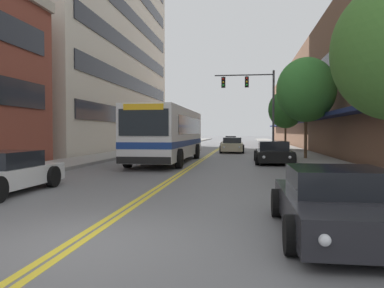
{
  "coord_description": "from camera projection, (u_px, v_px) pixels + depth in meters",
  "views": [
    {
      "loc": [
        2.76,
        -5.86,
        1.83
      ],
      "look_at": [
        -1.48,
        24.31,
        0.84
      ],
      "focal_mm": 35.0,
      "sensor_mm": 36.0,
      "label": 1
    }
  ],
  "objects": [
    {
      "name": "sidewalk_left",
      "position": [
        161.0,
        147.0,
        43.83
      ],
      "size": [
        2.95,
        106.0,
        0.17
      ],
      "color": "gray",
      "rests_on": "ground_plane"
    },
    {
      "name": "car_charcoal_parked_right_foreground",
      "position": [
        338.0,
        204.0,
        6.68
      ],
      "size": [
        2.16,
        4.23,
        1.18
      ],
      "color": "#232328",
      "rests_on": "ground_plane"
    },
    {
      "name": "car_silver_moving_lead",
      "position": [
        231.0,
        140.0,
        55.96
      ],
      "size": [
        2.04,
        4.9,
        1.21
      ],
      "color": "#B7B7BC",
      "rests_on": "ground_plane"
    },
    {
      "name": "traffic_signal_mast",
      "position": [
        254.0,
        95.0,
        32.11
      ],
      "size": [
        5.12,
        0.38,
        7.08
      ],
      "color": "#47474C",
      "rests_on": "ground_plane"
    },
    {
      "name": "centre_line",
      "position": [
        220.0,
        148.0,
        42.86
      ],
      "size": [
        0.34,
        106.0,
        0.01
      ],
      "color": "yellow",
      "rests_on": "ground_plane"
    },
    {
      "name": "street_tree_right_far",
      "position": [
        286.0,
        109.0,
        35.42
      ],
      "size": [
        3.25,
        3.25,
        5.58
      ],
      "color": "brown",
      "rests_on": "sidewalk_right"
    },
    {
      "name": "storefront_row_right",
      "position": [
        336.0,
        99.0,
        40.92
      ],
      "size": [
        9.1,
        68.0,
        10.86
      ],
      "color": "brown",
      "rests_on": "ground_plane"
    },
    {
      "name": "car_black_parked_right_mid",
      "position": [
        273.0,
        153.0,
        21.95
      ],
      "size": [
        2.18,
        4.79,
        1.28
      ],
      "color": "black",
      "rests_on": "ground_plane"
    },
    {
      "name": "car_champagne_moving_third",
      "position": [
        230.0,
        143.0,
        42.17
      ],
      "size": [
        2.05,
        4.71,
        1.19
      ],
      "color": "beige",
      "rests_on": "ground_plane"
    },
    {
      "name": "city_bus",
      "position": [
        169.0,
        133.0,
        22.7
      ],
      "size": [
        2.96,
        11.38,
        3.16
      ],
      "color": "silver",
      "rests_on": "ground_plane"
    },
    {
      "name": "ground_plane",
      "position": [
        220.0,
        148.0,
        42.86
      ],
      "size": [
        240.0,
        240.0,
        0.0
      ],
      "primitive_type": "plane",
      "color": "slate"
    },
    {
      "name": "car_white_parked_left_near",
      "position": [
        1.0,
        174.0,
        11.14
      ],
      "size": [
        2.05,
        4.7,
        1.24
      ],
      "color": "white",
      "rests_on": "ground_plane"
    },
    {
      "name": "street_lamp_left_near",
      "position": [
        3.0,
        38.0,
        11.96
      ],
      "size": [
        2.73,
        0.28,
        8.04
      ],
      "color": "#47474C",
      "rests_on": "ground_plane"
    },
    {
      "name": "street_tree_right_mid",
      "position": [
        306.0,
        90.0,
        23.49
      ],
      "size": [
        3.69,
        3.69,
        6.33
      ],
      "color": "brown",
      "rests_on": "sidewalk_right"
    },
    {
      "name": "car_dark_grey_parked_left_far",
      "position": [
        171.0,
        145.0,
        36.62
      ],
      "size": [
        2.17,
        4.19,
        1.26
      ],
      "color": "#38383D",
      "rests_on": "ground_plane"
    },
    {
      "name": "car_beige_moving_second",
      "position": [
        232.0,
        146.0,
        33.07
      ],
      "size": [
        2.09,
        4.16,
        1.33
      ],
      "color": "#BCAD89",
      "rests_on": "ground_plane"
    },
    {
      "name": "office_tower_left",
      "position": [
        79.0,
        5.0,
        39.66
      ],
      "size": [
        12.08,
        30.34,
        30.68
      ],
      "color": "beige",
      "rests_on": "ground_plane"
    },
    {
      "name": "sidewalk_right",
      "position": [
        282.0,
        147.0,
        41.89
      ],
      "size": [
        2.95,
        106.0,
        0.17
      ],
      "color": "gray",
      "rests_on": "ground_plane"
    }
  ]
}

